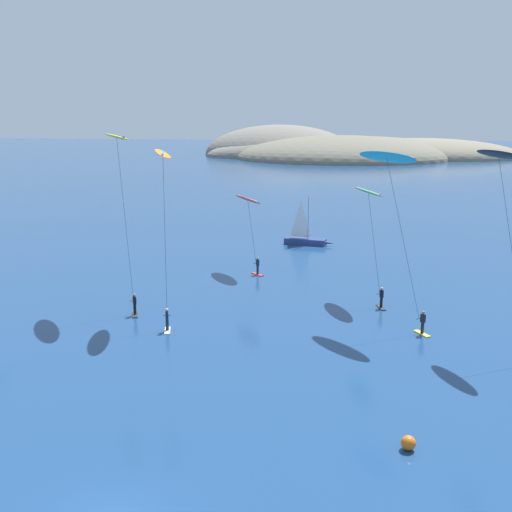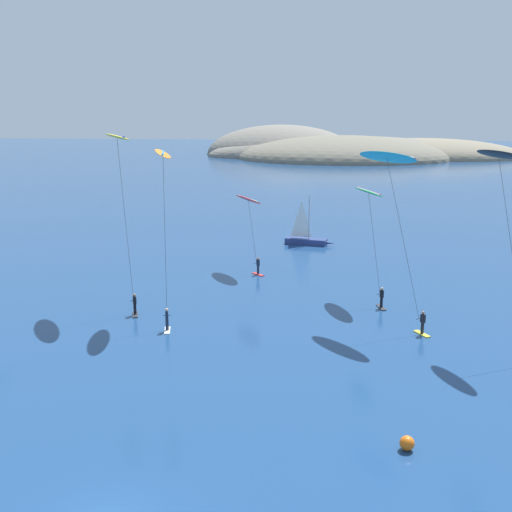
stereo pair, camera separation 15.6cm
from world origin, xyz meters
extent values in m
ellipsoid|color=slate|center=(13.75, 188.46, 0.00)|extent=(88.28, 32.36, 13.69)
ellipsoid|color=#7A705B|center=(38.76, 191.42, 0.00)|extent=(64.40, 36.29, 12.12)
ellipsoid|color=slate|center=(-7.00, 198.83, 0.00)|extent=(50.54, 41.93, 19.94)
ellipsoid|color=#6B6656|center=(13.55, 182.91, 0.00)|extent=(66.47, 50.68, 14.33)
cube|color=navy|center=(5.99, 52.83, 0.35)|extent=(4.99, 2.39, 0.70)
cone|color=navy|center=(8.34, 52.31, 0.35)|extent=(2.25, 1.11, 0.67)
cylinder|color=#B2B2B7|center=(6.29, 52.76, 3.20)|extent=(0.12, 0.12, 5.00)
pyramid|color=white|center=(5.41, 52.95, 3.03)|extent=(1.78, 0.46, 4.25)
cylinder|color=#A5A5AD|center=(5.41, 52.95, 0.95)|extent=(1.78, 0.46, 0.08)
cube|color=silver|center=(-2.90, 21.96, 0.04)|extent=(0.69, 1.55, 0.08)
cylinder|color=#192338|center=(-2.90, 21.96, 0.48)|extent=(0.22, 0.22, 0.80)
cube|color=#192338|center=(-2.90, 21.96, 1.18)|extent=(0.27, 0.38, 0.60)
sphere|color=beige|center=(-2.90, 21.96, 1.60)|extent=(0.22, 0.22, 0.22)
cylinder|color=black|center=(-2.98, 22.30, 1.06)|extent=(0.54, 0.16, 0.04)
ellipsoid|color=orange|center=(-3.83, 25.99, 12.26)|extent=(2.37, 5.21, 0.78)
cylinder|color=#0F7FE5|center=(-3.83, 25.99, 12.31)|extent=(1.24, 4.72, 0.16)
cylinder|color=#333338|center=(-3.41, 24.14, 6.61)|extent=(0.88, 3.71, 11.11)
cube|color=red|center=(1.89, 38.38, 0.04)|extent=(1.30, 1.38, 0.08)
cylinder|color=#192338|center=(1.89, 38.38, 0.48)|extent=(0.22, 0.22, 0.80)
cube|color=#192338|center=(1.89, 38.38, 1.18)|extent=(0.35, 0.39, 0.60)
sphere|color=#9E7051|center=(1.89, 38.38, 1.60)|extent=(0.22, 0.22, 0.22)
cylinder|color=black|center=(1.71, 38.68, 1.06)|extent=(0.49, 0.32, 0.04)
ellipsoid|color=red|center=(0.73, 40.32, 6.95)|extent=(3.88, 5.10, 0.85)
cylinder|color=#23D6DB|center=(0.73, 40.32, 7.00)|extent=(2.60, 4.19, 0.16)
cylinder|color=#333338|center=(1.22, 39.50, 3.96)|extent=(1.01, 1.67, 5.80)
cube|color=#2D2D33|center=(12.73, 29.08, 0.04)|extent=(0.70, 1.55, 0.08)
cylinder|color=black|center=(12.73, 29.08, 0.48)|extent=(0.22, 0.22, 0.80)
cube|color=black|center=(12.73, 29.08, 1.18)|extent=(0.30, 0.39, 0.60)
sphere|color=tan|center=(12.73, 29.08, 1.60)|extent=(0.22, 0.22, 0.22)
cylinder|color=black|center=(12.62, 29.41, 1.06)|extent=(0.53, 0.22, 0.04)
ellipsoid|color=green|center=(11.60, 32.37, 8.84)|extent=(3.01, 5.29, 0.67)
cylinder|color=#D660B7|center=(11.60, 32.37, 8.89)|extent=(1.72, 4.64, 0.16)
cylinder|color=#333338|center=(12.11, 30.89, 4.90)|extent=(1.04, 2.99, 7.69)
cube|color=#2D2D33|center=(-6.23, 25.24, 0.04)|extent=(0.81, 1.55, 0.08)
cylinder|color=black|center=(-6.23, 25.24, 0.48)|extent=(0.22, 0.22, 0.80)
cube|color=black|center=(-6.23, 25.24, 1.18)|extent=(0.34, 0.39, 0.60)
sphere|color=#9E7051|center=(-6.23, 25.24, 1.60)|extent=(0.22, 0.22, 0.22)
cylinder|color=black|center=(-6.41, 25.54, 1.06)|extent=(0.50, 0.31, 0.04)
ellipsoid|color=yellow|center=(-8.04, 28.39, 13.36)|extent=(4.04, 5.48, 0.62)
cylinder|color=#1432E0|center=(-8.04, 28.39, 13.41)|extent=(2.71, 4.56, 0.16)
cylinder|color=#333338|center=(-7.23, 26.96, 7.16)|extent=(1.67, 2.88, 12.20)
cube|color=yellow|center=(15.09, 23.21, 0.04)|extent=(1.07, 1.51, 0.08)
cylinder|color=black|center=(15.09, 23.21, 0.48)|extent=(0.22, 0.22, 0.80)
cube|color=black|center=(15.09, 23.21, 1.18)|extent=(0.37, 0.39, 0.60)
sphere|color=#9E7051|center=(15.09, 23.21, 1.60)|extent=(0.22, 0.22, 0.22)
cylinder|color=black|center=(14.87, 23.48, 1.06)|extent=(0.45, 0.38, 0.04)
ellipsoid|color=#23B2C6|center=(12.40, 26.43, 12.11)|extent=(4.52, 5.07, 1.00)
cylinder|color=#DB4C38|center=(12.40, 26.43, 12.16)|extent=(3.54, 4.18, 0.16)
cylinder|color=#333338|center=(13.63, 24.95, 6.53)|extent=(2.50, 2.98, 10.95)
ellipsoid|color=black|center=(19.07, 22.37, 12.64)|extent=(2.72, 4.59, 0.71)
cylinder|color=white|center=(19.07, 22.37, 12.69)|extent=(1.80, 4.03, 0.16)
cylinder|color=#333338|center=(19.86, 20.47, 6.80)|extent=(1.61, 3.84, 11.49)
sphere|color=orange|center=(12.14, 7.18, 0.35)|extent=(0.70, 0.70, 0.70)
camera|label=1|loc=(7.92, -20.47, 15.56)|focal=45.00mm
camera|label=2|loc=(8.07, -20.46, 15.56)|focal=45.00mm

